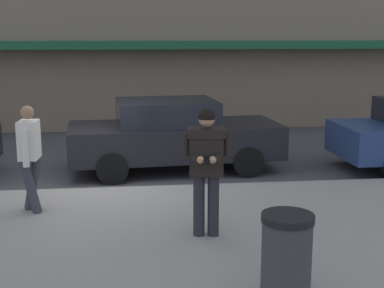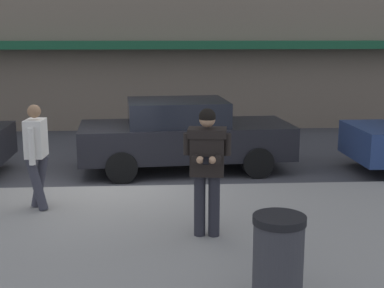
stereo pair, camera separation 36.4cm
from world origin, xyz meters
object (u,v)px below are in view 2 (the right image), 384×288
(trash_bin, at_px, (278,261))
(parked_sedan_mid, at_px, (184,134))
(pedestrian_in_light_coat, at_px, (36,150))
(man_texting_on_phone, at_px, (207,159))

(trash_bin, bearing_deg, parked_sedan_mid, 96.21)
(pedestrian_in_light_coat, xyz_separation_m, trash_bin, (3.16, -3.37, -0.47))
(pedestrian_in_light_coat, relative_size, trash_bin, 1.74)
(parked_sedan_mid, bearing_deg, pedestrian_in_light_coat, -130.52)
(man_texting_on_phone, bearing_deg, pedestrian_in_light_coat, 152.36)
(trash_bin, bearing_deg, pedestrian_in_light_coat, 133.18)
(pedestrian_in_light_coat, bearing_deg, trash_bin, -46.82)
(parked_sedan_mid, xyz_separation_m, trash_bin, (0.68, -6.26, -0.16))
(parked_sedan_mid, distance_m, man_texting_on_phone, 4.29)
(trash_bin, bearing_deg, man_texting_on_phone, 105.53)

